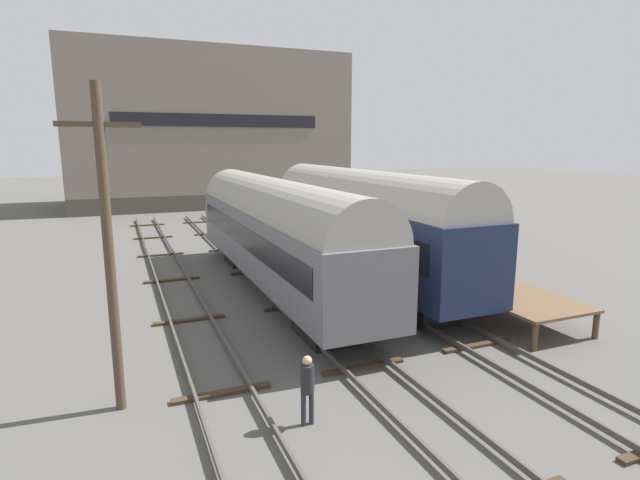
{
  "coord_description": "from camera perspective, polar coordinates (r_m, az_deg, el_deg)",
  "views": [
    {
      "loc": [
        -6.37,
        -15.16,
        6.47
      ],
      "look_at": [
        2.08,
        5.39,
        2.2
      ],
      "focal_mm": 28.0,
      "sensor_mm": 36.0,
      "label": 1
    }
  ],
  "objects": [
    {
      "name": "warehouse_building",
      "position": [
        57.56,
        -12.69,
        12.1
      ],
      "size": [
        28.29,
        14.1,
        15.93
      ],
      "color": "#46403A",
      "rests_on": "ground"
    },
    {
      "name": "train_car_navy",
      "position": [
        23.21,
        4.9,
        2.35
      ],
      "size": [
        2.97,
        16.31,
        5.34
      ],
      "color": "black",
      "rests_on": "ground"
    },
    {
      "name": "bench",
      "position": [
        24.38,
        10.71,
        -1.07
      ],
      "size": [
        1.4,
        0.4,
        0.91
      ],
      "color": "brown",
      "rests_on": "station_platform"
    },
    {
      "name": "utility_pole",
      "position": [
        12.68,
        -23.02,
        -0.82
      ],
      "size": [
        1.8,
        0.24,
        7.85
      ],
      "color": "#473828",
      "rests_on": "ground"
    },
    {
      "name": "person_worker",
      "position": [
        11.99,
        -1.45,
        -16.09
      ],
      "size": [
        0.32,
        0.32,
        1.71
      ],
      "color": "#282833",
      "rests_on": "ground"
    },
    {
      "name": "train_car_grey",
      "position": [
        21.96,
        -5.17,
        1.37
      ],
      "size": [
        3.0,
        18.05,
        5.03
      ],
      "color": "black",
      "rests_on": "ground"
    },
    {
      "name": "track_right",
      "position": [
        19.51,
        11.87,
        -8.29
      ],
      "size": [
        2.6,
        60.0,
        0.26
      ],
      "color": "#4C4742",
      "rests_on": "ground"
    },
    {
      "name": "ground_plane",
      "position": [
        17.67,
        0.43,
        -10.6
      ],
      "size": [
        200.0,
        200.0,
        0.0
      ],
      "primitive_type": "plane",
      "color": "#56544F"
    },
    {
      "name": "track_middle",
      "position": [
        17.62,
        0.43,
        -10.17
      ],
      "size": [
        2.6,
        60.0,
        0.26
      ],
      "color": "#4C4742",
      "rests_on": "ground"
    },
    {
      "name": "station_platform",
      "position": [
        23.52,
        13.02,
        -3.0
      ],
      "size": [
        3.01,
        14.94,
        1.02
      ],
      "color": "brown",
      "rests_on": "ground"
    },
    {
      "name": "track_left",
      "position": [
        16.57,
        -13.23,
        -11.87
      ],
      "size": [
        2.6,
        60.0,
        0.26
      ],
      "color": "#4C4742",
      "rests_on": "ground"
    }
  ]
}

